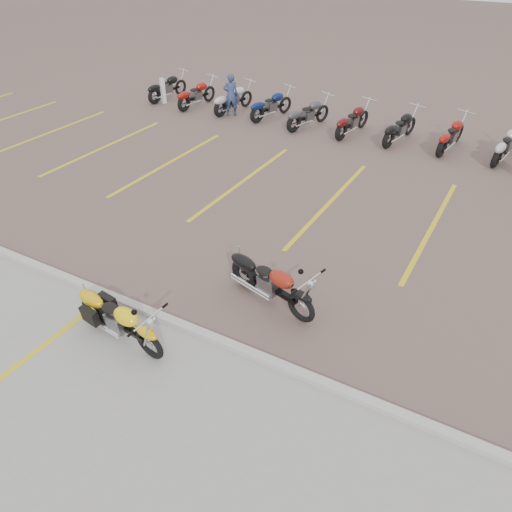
{
  "coord_description": "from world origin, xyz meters",
  "views": [
    {
      "loc": [
        4.15,
        -7.35,
        6.23
      ],
      "look_at": [
        0.1,
        -0.22,
        0.75
      ],
      "focal_mm": 35.0,
      "sensor_mm": 36.0,
      "label": 1
    }
  ],
  "objects_px": {
    "yellow_cruiser": "(120,320)",
    "bollard": "(163,91)",
    "flame_cruiser": "(270,283)",
    "person_a": "(231,95)"
  },
  "relations": [
    {
      "from": "yellow_cruiser",
      "to": "bollard",
      "type": "relative_size",
      "value": 2.09
    },
    {
      "from": "yellow_cruiser",
      "to": "flame_cruiser",
      "type": "height_order",
      "value": "flame_cruiser"
    },
    {
      "from": "bollard",
      "to": "flame_cruiser",
      "type": "bearing_deg",
      "value": -43.09
    },
    {
      "from": "yellow_cruiser",
      "to": "flame_cruiser",
      "type": "relative_size",
      "value": 0.99
    },
    {
      "from": "flame_cruiser",
      "to": "bollard",
      "type": "xyz_separation_m",
      "value": [
        -10.02,
        9.37,
        0.06
      ]
    },
    {
      "from": "flame_cruiser",
      "to": "person_a",
      "type": "relative_size",
      "value": 1.35
    },
    {
      "from": "flame_cruiser",
      "to": "person_a",
      "type": "height_order",
      "value": "person_a"
    },
    {
      "from": "person_a",
      "to": "bollard",
      "type": "distance_m",
      "value": 3.28
    },
    {
      "from": "person_a",
      "to": "bollard",
      "type": "xyz_separation_m",
      "value": [
        -3.27,
        -0.03,
        -0.29
      ]
    },
    {
      "from": "yellow_cruiser",
      "to": "flame_cruiser",
      "type": "distance_m",
      "value": 2.87
    }
  ]
}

